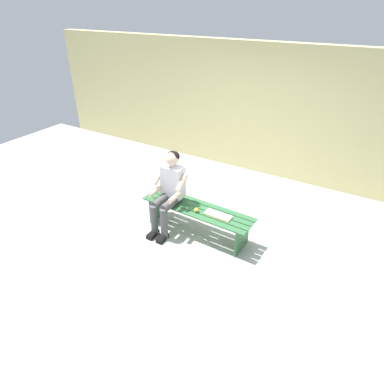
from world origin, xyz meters
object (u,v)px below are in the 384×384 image
bench_near (197,214)px  person_seated (169,189)px  book_open (218,215)px  apple (196,210)px

bench_near → person_seated: 0.57m
person_seated → book_open: size_ratio=3.01×
bench_near → person_seated: (0.44, 0.10, 0.35)m
bench_near → book_open: 0.39m
bench_near → book_open: bearing=175.9°
person_seated → apple: person_seated is taller
bench_near → apple: 0.18m
apple → book_open: 0.33m
apple → book_open: apple is taller
person_seated → book_open: (-0.81, -0.07, -0.23)m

